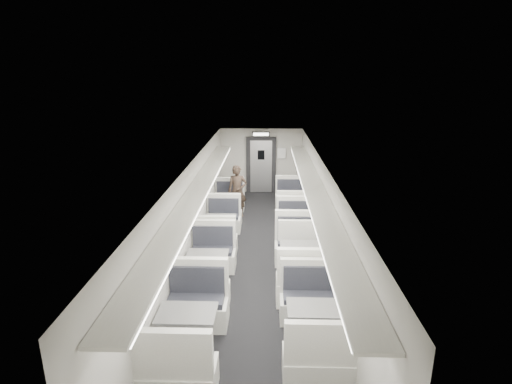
# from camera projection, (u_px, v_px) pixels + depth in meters

# --- Properties ---
(room) EXTENTS (3.24, 12.24, 2.64)m
(room) POSITION_uv_depth(u_px,v_px,m) (257.00, 217.00, 9.09)
(room) COLOR black
(room) RESTS_ON ground
(booth_left_a) EXTENTS (0.96, 1.95, 1.04)m
(booth_left_a) POSITION_uv_depth(u_px,v_px,m) (227.00, 206.00, 12.45)
(booth_left_a) COLOR white
(booth_left_a) RESTS_ON room
(booth_left_b) EXTENTS (0.97, 1.97, 1.05)m
(booth_left_b) POSITION_uv_depth(u_px,v_px,m) (221.00, 229.00, 10.65)
(booth_left_b) COLOR white
(booth_left_b) RESTS_ON room
(booth_left_c) EXTENTS (1.04, 2.11, 1.13)m
(booth_left_c) POSITION_uv_depth(u_px,v_px,m) (208.00, 270.00, 8.38)
(booth_left_c) COLOR white
(booth_left_c) RESTS_ON room
(booth_left_d) EXTENTS (1.11, 2.24, 1.20)m
(booth_left_d) POSITION_uv_depth(u_px,v_px,m) (188.00, 333.00, 6.31)
(booth_left_d) COLOR white
(booth_left_d) RESTS_ON room
(booth_right_a) EXTENTS (0.97, 1.96, 1.05)m
(booth_right_a) POSITION_uv_depth(u_px,v_px,m) (291.00, 204.00, 12.68)
(booth_right_a) COLOR white
(booth_right_a) RESTS_ON room
(booth_right_b) EXTENTS (1.00, 2.03, 1.09)m
(booth_right_b) POSITION_uv_depth(u_px,v_px,m) (296.00, 234.00, 10.30)
(booth_right_b) COLOR white
(booth_right_b) RESTS_ON room
(booth_right_c) EXTENTS (1.14, 2.31, 1.24)m
(booth_right_c) POSITION_uv_depth(u_px,v_px,m) (302.00, 263.00, 8.62)
(booth_right_c) COLOR white
(booth_right_c) RESTS_ON room
(booth_right_d) EXTENTS (1.03, 2.08, 1.11)m
(booth_right_d) POSITION_uv_depth(u_px,v_px,m) (313.00, 326.00, 6.53)
(booth_right_d) COLOR white
(booth_right_d) RESTS_ON room
(passenger) EXTENTS (0.61, 0.42, 1.63)m
(passenger) POSITION_uv_depth(u_px,v_px,m) (237.00, 191.00, 12.38)
(passenger) COLOR black
(passenger) RESTS_ON room
(window_a) EXTENTS (0.02, 1.18, 0.84)m
(window_a) POSITION_uv_depth(u_px,v_px,m) (212.00, 174.00, 12.34)
(window_a) COLOR black
(window_a) RESTS_ON room
(window_b) EXTENTS (0.02, 1.18, 0.84)m
(window_b) POSITION_uv_depth(u_px,v_px,m) (200.00, 194.00, 10.24)
(window_b) COLOR black
(window_b) RESTS_ON room
(window_c) EXTENTS (0.02, 1.18, 0.84)m
(window_c) POSITION_uv_depth(u_px,v_px,m) (182.00, 226.00, 8.13)
(window_c) COLOR black
(window_c) RESTS_ON room
(window_d) EXTENTS (0.02, 1.18, 0.84)m
(window_d) POSITION_uv_depth(u_px,v_px,m) (152.00, 280.00, 6.03)
(window_d) COLOR black
(window_d) RESTS_ON room
(luggage_rack_left) EXTENTS (0.46, 10.40, 0.09)m
(luggage_rack_left) POSITION_uv_depth(u_px,v_px,m) (199.00, 190.00, 8.63)
(luggage_rack_left) COLOR white
(luggage_rack_left) RESTS_ON room
(luggage_rack_right) EXTENTS (0.46, 10.40, 0.09)m
(luggage_rack_right) POSITION_uv_depth(u_px,v_px,m) (314.00, 191.00, 8.56)
(luggage_rack_right) COLOR white
(luggage_rack_right) RESTS_ON room
(vestibule_door) EXTENTS (1.10, 0.13, 2.10)m
(vestibule_door) POSITION_uv_depth(u_px,v_px,m) (261.00, 165.00, 14.81)
(vestibule_door) COLOR black
(vestibule_door) RESTS_ON room
(exit_sign) EXTENTS (0.62, 0.12, 0.16)m
(exit_sign) POSITION_uv_depth(u_px,v_px,m) (261.00, 134.00, 13.99)
(exit_sign) COLOR black
(exit_sign) RESTS_ON room
(wall_notice) EXTENTS (0.32, 0.02, 0.40)m
(wall_notice) POSITION_uv_depth(u_px,v_px,m) (281.00, 153.00, 14.65)
(wall_notice) COLOR white
(wall_notice) RESTS_ON room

